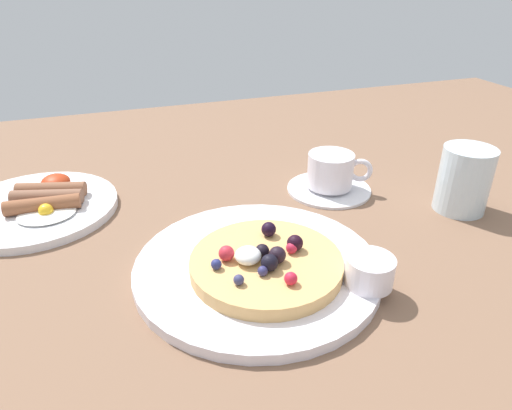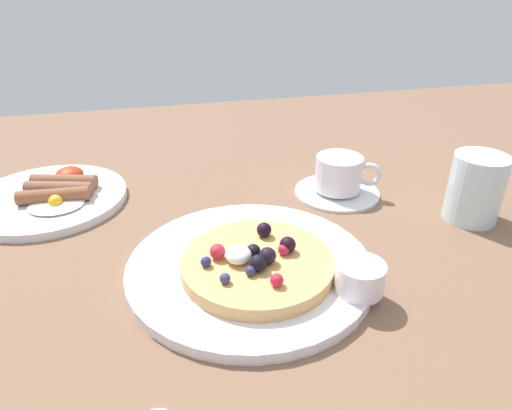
# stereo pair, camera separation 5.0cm
# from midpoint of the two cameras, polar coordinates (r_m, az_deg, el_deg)

# --- Properties ---
(ground_plane) EXTENTS (2.01, 1.29, 0.03)m
(ground_plane) POSITION_cam_midpoint_polar(r_m,az_deg,el_deg) (0.62, -6.31, -5.24)
(ground_plane) COLOR brown
(pancake_plate) EXTENTS (0.29, 0.29, 0.01)m
(pancake_plate) POSITION_cam_midpoint_polar(r_m,az_deg,el_deg) (0.55, -2.48, -7.77)
(pancake_plate) COLOR white
(pancake_plate) RESTS_ON ground_plane
(pancake_with_berries) EXTENTS (0.17, 0.17, 0.04)m
(pancake_with_berries) POSITION_cam_midpoint_polar(r_m,az_deg,el_deg) (0.52, -1.51, -7.29)
(pancake_with_berries) COLOR tan
(pancake_with_berries) RESTS_ON pancake_plate
(syrup_ramekin) EXTENTS (0.05, 0.05, 0.03)m
(syrup_ramekin) POSITION_cam_midpoint_polar(r_m,az_deg,el_deg) (0.51, 11.24, -8.11)
(syrup_ramekin) COLOR white
(syrup_ramekin) RESTS_ON pancake_plate
(breakfast_plate) EXTENTS (0.23, 0.23, 0.01)m
(breakfast_plate) POSITION_cam_midpoint_polar(r_m,az_deg,el_deg) (0.75, -27.49, -0.37)
(breakfast_plate) COLOR white
(breakfast_plate) RESTS_ON ground_plane
(fried_breakfast) EXTENTS (0.11, 0.14, 0.03)m
(fried_breakfast) POSITION_cam_midpoint_polar(r_m,az_deg,el_deg) (0.74, -26.14, 0.91)
(fried_breakfast) COLOR brown
(fried_breakfast) RESTS_ON breakfast_plate
(coffee_saucer) EXTENTS (0.13, 0.13, 0.01)m
(coffee_saucer) POSITION_cam_midpoint_polar(r_m,az_deg,el_deg) (0.74, 7.15, 2.09)
(coffee_saucer) COLOR white
(coffee_saucer) RESTS_ON ground_plane
(coffee_cup) EXTENTS (0.09, 0.07, 0.05)m
(coffee_cup) POSITION_cam_midpoint_polar(r_m,az_deg,el_deg) (0.73, 7.44, 4.36)
(coffee_cup) COLOR white
(coffee_cup) RESTS_ON coffee_saucer
(water_glass) EXTENTS (0.07, 0.07, 0.10)m
(water_glass) POSITION_cam_midpoint_polar(r_m,az_deg,el_deg) (0.71, 22.67, 2.90)
(water_glass) COLOR silver
(water_glass) RESTS_ON ground_plane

